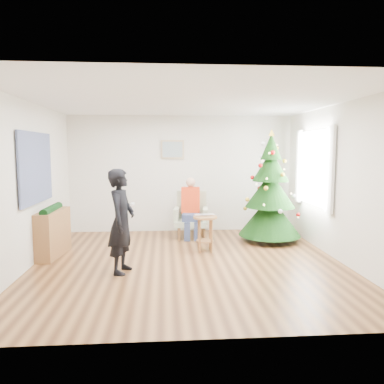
{
  "coord_description": "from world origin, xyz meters",
  "views": [
    {
      "loc": [
        -0.39,
        -5.94,
        1.83
      ],
      "look_at": [
        0.1,
        0.6,
        1.1
      ],
      "focal_mm": 35.0,
      "sensor_mm": 36.0,
      "label": 1
    }
  ],
  "objects": [
    {
      "name": "floor",
      "position": [
        0.0,
        0.0,
        0.0
      ],
      "size": [
        5.0,
        5.0,
        0.0
      ],
      "primitive_type": "plane",
      "color": "brown",
      "rests_on": "ground"
    },
    {
      "name": "ceiling",
      "position": [
        0.0,
        0.0,
        2.6
      ],
      "size": [
        5.0,
        5.0,
        0.0
      ],
      "primitive_type": "plane",
      "rotation": [
        3.14,
        0.0,
        0.0
      ],
      "color": "white",
      "rests_on": "wall_back"
    },
    {
      "name": "wall_back",
      "position": [
        0.0,
        2.5,
        1.3
      ],
      "size": [
        5.0,
        0.0,
        5.0
      ],
      "primitive_type": "plane",
      "rotation": [
        1.57,
        0.0,
        0.0
      ],
      "color": "silver",
      "rests_on": "floor"
    },
    {
      "name": "wall_front",
      "position": [
        0.0,
        -2.5,
        1.3
      ],
      "size": [
        5.0,
        0.0,
        5.0
      ],
      "primitive_type": "plane",
      "rotation": [
        -1.57,
        0.0,
        0.0
      ],
      "color": "silver",
      "rests_on": "floor"
    },
    {
      "name": "wall_left",
      "position": [
        -2.5,
        0.0,
        1.3
      ],
      "size": [
        0.0,
        5.0,
        5.0
      ],
      "primitive_type": "plane",
      "rotation": [
        1.57,
        0.0,
        1.57
      ],
      "color": "silver",
      "rests_on": "floor"
    },
    {
      "name": "wall_right",
      "position": [
        2.5,
        0.0,
        1.3
      ],
      "size": [
        0.0,
        5.0,
        5.0
      ],
      "primitive_type": "plane",
      "rotation": [
        1.57,
        0.0,
        -1.57
      ],
      "color": "silver",
      "rests_on": "floor"
    },
    {
      "name": "window_panel",
      "position": [
        2.47,
        1.0,
        1.5
      ],
      "size": [
        0.04,
        1.3,
        1.4
      ],
      "primitive_type": "cube",
      "color": "white",
      "rests_on": "wall_right"
    },
    {
      "name": "curtains",
      "position": [
        2.44,
        1.0,
        1.5
      ],
      "size": [
        0.05,
        1.75,
        1.5
      ],
      "color": "white",
      "rests_on": "wall_right"
    },
    {
      "name": "christmas_tree",
      "position": [
        1.73,
        1.38,
        1.01
      ],
      "size": [
        1.24,
        1.24,
        2.25
      ],
      "rotation": [
        0.0,
        0.0,
        0.17
      ],
      "color": "#3F2816",
      "rests_on": "floor"
    },
    {
      "name": "stool",
      "position": [
        0.35,
        0.69,
        0.33
      ],
      "size": [
        0.43,
        0.43,
        0.65
      ],
      "rotation": [
        0.0,
        0.0,
        -0.21
      ],
      "color": "brown",
      "rests_on": "floor"
    },
    {
      "name": "laptop",
      "position": [
        0.35,
        0.69,
        0.66
      ],
      "size": [
        0.38,
        0.28,
        0.03
      ],
      "primitive_type": "imported",
      "rotation": [
        0.0,
        0.0,
        0.14
      ],
      "color": "silver",
      "rests_on": "stool"
    },
    {
      "name": "armchair",
      "position": [
        0.17,
        1.82,
        0.35
      ],
      "size": [
        0.75,
        0.7,
        0.96
      ],
      "rotation": [
        0.0,
        0.0,
        -0.12
      ],
      "color": "#A1AE8C",
      "rests_on": "floor"
    },
    {
      "name": "seated_person",
      "position": [
        0.17,
        1.77,
        0.64
      ],
      "size": [
        0.41,
        0.57,
        1.26
      ],
      "rotation": [
        0.0,
        0.0,
        -0.12
      ],
      "color": "navy",
      "rests_on": "armchair"
    },
    {
      "name": "standing_man",
      "position": [
        -1.03,
        -0.39,
        0.78
      ],
      "size": [
        0.49,
        0.64,
        1.56
      ],
      "primitive_type": "imported",
      "rotation": [
        0.0,
        0.0,
        1.36
      ],
      "color": "black",
      "rests_on": "floor"
    },
    {
      "name": "game_controller",
      "position": [
        -0.86,
        -0.42,
        1.04
      ],
      "size": [
        0.06,
        0.13,
        0.04
      ],
      "primitive_type": "cube",
      "rotation": [
        0.0,
        0.0,
        -0.21
      ],
      "color": "white",
      "rests_on": "standing_man"
    },
    {
      "name": "console",
      "position": [
        -2.33,
        0.59,
        0.4
      ],
      "size": [
        0.39,
        1.02,
        0.8
      ],
      "primitive_type": "cube",
      "rotation": [
        0.0,
        0.0,
        -0.09
      ],
      "color": "brown",
      "rests_on": "floor"
    },
    {
      "name": "garland",
      "position": [
        -2.33,
        0.59,
        0.82
      ],
      "size": [
        0.14,
        0.9,
        0.14
      ],
      "primitive_type": "cylinder",
      "rotation": [
        1.57,
        0.0,
        0.0
      ],
      "color": "black",
      "rests_on": "console"
    },
    {
      "name": "tapestry",
      "position": [
        -2.46,
        0.3,
        1.55
      ],
      "size": [
        0.03,
        1.5,
        1.15
      ],
      "primitive_type": "cube",
      "color": "black",
      "rests_on": "wall_left"
    },
    {
      "name": "framed_picture",
      "position": [
        -0.2,
        2.46,
        1.85
      ],
      "size": [
        0.52,
        0.05,
        0.42
      ],
      "color": "tan",
      "rests_on": "wall_back"
    }
  ]
}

